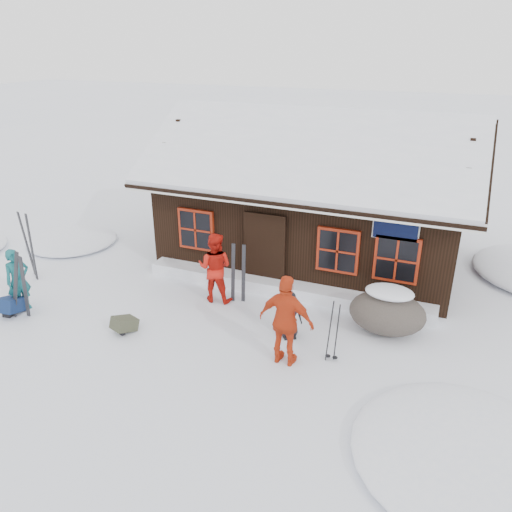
# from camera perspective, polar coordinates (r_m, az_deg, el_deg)

# --- Properties ---
(ground) EXTENTS (120.00, 120.00, 0.00)m
(ground) POSITION_cam_1_polar(r_m,az_deg,el_deg) (11.78, -7.47, -7.74)
(ground) COLOR white
(ground) RESTS_ON ground
(mountain_hut) EXTENTS (8.90, 6.09, 4.42)m
(mountain_hut) POSITION_cam_1_polar(r_m,az_deg,el_deg) (14.84, 6.80, 5.70)
(mountain_hut) COLOR black
(mountain_hut) RESTS_ON ground
(snow_drift) EXTENTS (7.60, 0.60, 0.35)m
(snow_drift) POSITION_cam_1_polar(r_m,az_deg,el_deg) (12.94, 3.19, -3.63)
(snow_drift) COLOR white
(snow_drift) RESTS_ON ground
(snow_mounds) EXTENTS (20.60, 13.20, 0.48)m
(snow_mounds) POSITION_cam_1_polar(r_m,az_deg,el_deg) (12.66, 3.25, -5.19)
(snow_mounds) COLOR white
(snow_mounds) RESTS_ON ground
(skier_teal) EXTENTS (0.55, 0.67, 1.57)m
(skier_teal) POSITION_cam_1_polar(r_m,az_deg,el_deg) (13.23, -25.55, -2.51)
(skier_teal) COLOR #13575C
(skier_teal) RESTS_ON ground
(skier_orange_left) EXTENTS (0.95, 0.78, 1.80)m
(skier_orange_left) POSITION_cam_1_polar(r_m,az_deg,el_deg) (12.36, -4.71, -1.31)
(skier_orange_left) COLOR red
(skier_orange_left) RESTS_ON ground
(skier_orange_right) EXTENTS (1.17, 0.54, 1.94)m
(skier_orange_right) POSITION_cam_1_polar(r_m,az_deg,el_deg) (9.93, 3.48, -7.45)
(skier_orange_right) COLOR red
(skier_orange_right) RESTS_ON ground
(skier_crouched) EXTENTS (0.64, 0.58, 1.10)m
(skier_crouched) POSITION_cam_1_polar(r_m,az_deg,el_deg) (10.98, 3.88, -6.77)
(skier_crouched) COLOR black
(skier_crouched) RESTS_ON ground
(boulder) EXTENTS (1.69, 1.27, 0.99)m
(boulder) POSITION_cam_1_polar(r_m,az_deg,el_deg) (11.56, 14.78, -6.17)
(boulder) COLOR #544B43
(boulder) RESTS_ON ground
(ski_pair_left) EXTENTS (0.72, 0.21, 1.74)m
(ski_pair_left) POSITION_cam_1_polar(r_m,az_deg,el_deg) (12.77, -25.37, -3.17)
(ski_pair_left) COLOR black
(ski_pair_left) RESTS_ON ground
(ski_pair_mid) EXTENTS (0.56, 0.27, 1.89)m
(ski_pair_mid) POSITION_cam_1_polar(r_m,az_deg,el_deg) (14.93, -24.49, 1.01)
(ski_pair_mid) COLOR black
(ski_pair_mid) RESTS_ON ground
(ski_pair_right) EXTENTS (0.40, 0.11, 1.60)m
(ski_pair_right) POSITION_cam_1_polar(r_m,az_deg,el_deg) (12.32, -2.04, -2.09)
(ski_pair_right) COLOR black
(ski_pair_right) RESTS_ON ground
(ski_poles) EXTENTS (0.25, 0.12, 1.39)m
(ski_poles) POSITION_cam_1_polar(r_m,az_deg,el_deg) (10.26, 8.80, -8.67)
(ski_poles) COLOR black
(ski_poles) RESTS_ON ground
(backpack_blue) EXTENTS (0.54, 0.67, 0.33)m
(backpack_blue) POSITION_cam_1_polar(r_m,az_deg,el_deg) (13.37, -26.12, -5.32)
(backpack_blue) COLOR #11244D
(backpack_blue) RESTS_ON ground
(backpack_olive) EXTENTS (0.54, 0.62, 0.28)m
(backpack_olive) POSITION_cam_1_polar(r_m,az_deg,el_deg) (11.72, -14.78, -7.78)
(backpack_olive) COLOR #3A3D2B
(backpack_olive) RESTS_ON ground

